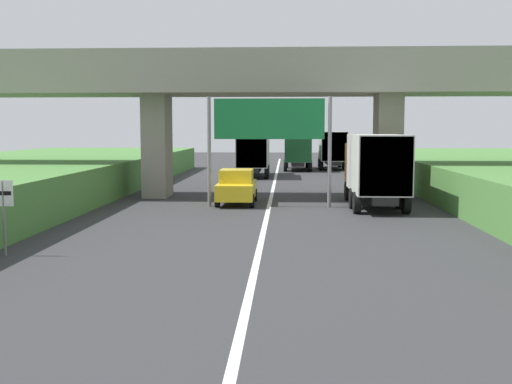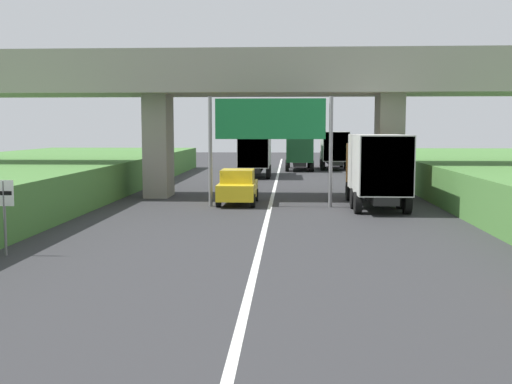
% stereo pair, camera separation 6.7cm
% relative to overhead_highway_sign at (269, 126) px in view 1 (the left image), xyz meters
% --- Properties ---
extents(lane_centre_stripe, '(0.20, 99.62, 0.01)m').
position_rel_overhead_highway_sign_xyz_m(lane_centre_stripe, '(0.00, -3.26, -3.84)').
color(lane_centre_stripe, white).
rests_on(lane_centre_stripe, ground).
extents(overpass_bridge, '(40.00, 4.80, 7.72)m').
position_rel_overhead_highway_sign_xyz_m(overpass_bridge, '(0.00, 4.19, 1.97)').
color(overpass_bridge, gray).
rests_on(overpass_bridge, ground).
extents(overhead_highway_sign, '(5.88, 0.18, 5.22)m').
position_rel_overhead_highway_sign_xyz_m(overhead_highway_sign, '(0.00, 0.00, 0.00)').
color(overhead_highway_sign, slate).
rests_on(overhead_highway_sign, ground).
extents(speed_limit_sign, '(0.60, 0.08, 2.23)m').
position_rel_overhead_highway_sign_xyz_m(speed_limit_sign, '(-7.40, -11.81, -2.36)').
color(speed_limit_sign, slate).
rests_on(speed_limit_sign, ground).
extents(truck_red, '(2.44, 7.30, 3.44)m').
position_rel_overhead_highway_sign_xyz_m(truck_red, '(4.99, 28.04, -1.91)').
color(truck_red, black).
rests_on(truck_red, ground).
extents(truck_orange, '(2.44, 7.30, 3.44)m').
position_rel_overhead_highway_sign_xyz_m(truck_orange, '(4.99, 0.09, -1.91)').
color(truck_orange, black).
rests_on(truck_orange, ground).
extents(truck_green, '(2.44, 7.30, 3.44)m').
position_rel_overhead_highway_sign_xyz_m(truck_green, '(1.81, 26.51, -1.91)').
color(truck_green, black).
rests_on(truck_green, ground).
extents(truck_silver, '(2.44, 7.30, 3.44)m').
position_rel_overhead_highway_sign_xyz_m(truck_silver, '(-1.71, 18.61, -1.91)').
color(truck_silver, black).
rests_on(truck_silver, ground).
extents(car_yellow, '(1.86, 4.10, 1.72)m').
position_rel_overhead_highway_sign_xyz_m(car_yellow, '(-1.62, 0.94, -2.98)').
color(car_yellow, gold).
rests_on(car_yellow, ground).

